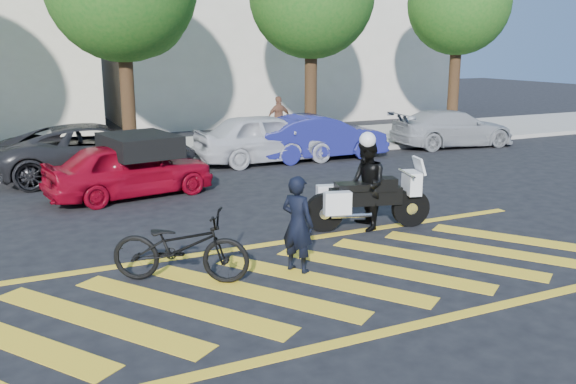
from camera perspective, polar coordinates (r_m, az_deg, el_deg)
name	(u,v)px	position (r m, az deg, el deg)	size (l,w,h in m)	color
ground	(290,285)	(9.21, 0.23, -8.71)	(90.00, 90.00, 0.00)	black
sidewalk	(131,154)	(20.33, -14.46, 3.45)	(60.00, 5.00, 0.15)	#9E998E
crosswalk	(288,285)	(9.20, 0.01, -8.72)	(12.33, 4.00, 0.01)	yellow
building_right	(273,4)	(31.43, -1.42, 17.22)	(16.00, 8.00, 11.00)	beige
tree_right	(314,0)	(22.34, 2.44, 17.54)	(4.40, 4.40, 7.41)	black
tree_far_right	(460,8)	(25.97, 15.80, 16.27)	(4.00, 4.00, 7.10)	black
officer_bike	(298,224)	(9.52, 0.90, -3.03)	(0.56, 0.37, 1.55)	black
bicycle	(181,247)	(9.32, -10.02, -5.05)	(0.73, 2.09, 1.10)	black
police_motorcycle	(366,199)	(11.88, 7.33, -0.64)	(2.47, 1.09, 1.10)	black
officer_moto	(366,185)	(11.80, 7.33, 0.66)	(0.85, 0.67, 1.76)	black
red_convertible	(130,169)	(14.79, -14.57, 2.10)	(1.57, 3.90, 1.33)	maroon
parked_mid_left	(99,150)	(17.28, -17.29, 3.74)	(2.41, 5.23, 1.45)	black
parked_mid_right	(267,138)	(18.59, -1.96, 5.09)	(1.79, 4.45, 1.51)	silver
parked_right	(320,137)	(19.20, 2.99, 5.17)	(1.47, 4.22, 1.39)	navy
parked_far_right	(452,128)	(22.36, 15.14, 5.77)	(1.80, 4.44, 1.29)	#93969A
pedestrian_right	(279,118)	(22.17, -0.85, 6.93)	(0.92, 0.38, 1.57)	brown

